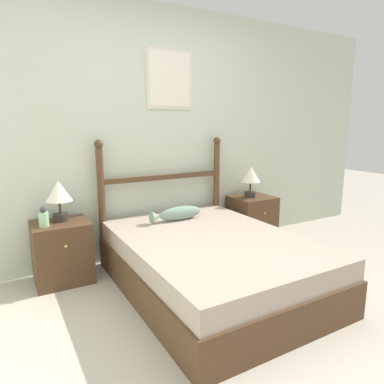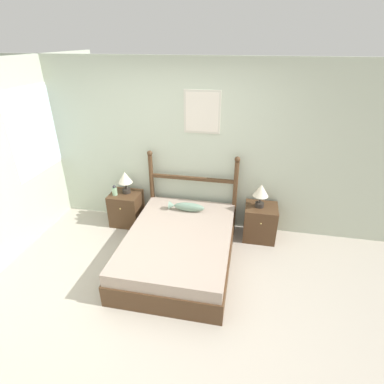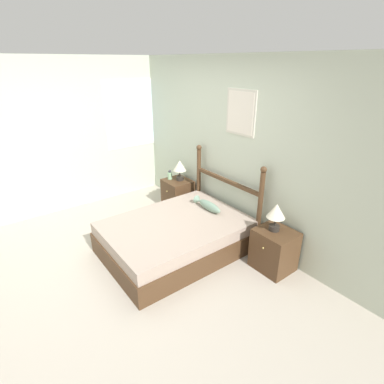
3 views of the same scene
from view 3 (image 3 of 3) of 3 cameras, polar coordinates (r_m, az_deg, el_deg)
The scene contains 11 objects.
ground_plane at distance 4.18m, azimuth -12.31°, elevation -12.95°, with size 16.00×16.00×0.00m, color #B7AD9E.
wall_back at distance 4.49m, azimuth 6.61°, elevation 8.37°, with size 6.40×0.08×2.55m.
wall_left at distance 5.54m, azimuth -22.96°, elevation 9.63°, with size 0.08×6.40×2.55m.
bed at distance 4.20m, azimuth -3.09°, elevation -8.44°, with size 1.39×1.91×0.45m.
headboard at distance 4.50m, azimuth 6.51°, elevation 0.35°, with size 1.40×0.08×1.24m.
nightstand_left at distance 5.34m, azimuth -2.73°, elevation -0.46°, with size 0.47×0.45×0.54m.
nightstand_right at distance 3.98m, azimuth 15.36°, elevation -10.56°, with size 0.47×0.45×0.54m.
table_lamp_left at distance 5.16m, azimuth -2.36°, elevation 4.79°, with size 0.22×0.22×0.36m.
table_lamp_right at distance 3.75m, azimuth 15.74°, elevation -3.81°, with size 0.22×0.22×0.36m.
bottle at distance 5.28m, azimuth -4.24°, elevation 3.23°, with size 0.08×0.08×0.17m.
fish_pillow at distance 4.38m, azimuth 3.00°, elevation -2.52°, with size 0.53×0.12×0.14m.
Camera 3 is at (3.13, -1.28, 2.46)m, focal length 28.00 mm.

